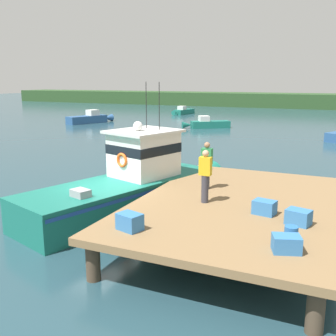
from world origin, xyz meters
TOP-DOWN VIEW (x-y plane):
  - ground_plane at (0.00, 0.00)m, footprint 200.00×200.00m
  - dock at (4.80, 0.00)m, footprint 6.00×9.00m
  - main_fishing_boat at (0.37, 1.18)m, footprint 4.87×9.89m
  - crate_single_far at (6.70, -1.31)m, footprint 0.69×0.58m
  - crate_stack_near_edge at (2.88, -3.43)m, footprint 0.70×0.59m
  - crate_single_by_cleat at (6.66, -3.17)m, footprint 0.71×0.61m
  - crate_stack_mid_dock at (5.73, -0.84)m, footprint 0.67×0.54m
  - bait_bucket at (6.67, -2.46)m, footprint 0.32×0.32m
  - deckhand_by_the_boat at (3.39, 1.01)m, footprint 0.36×0.22m
  - deckhand_further_back at (3.85, -0.49)m, footprint 0.36×0.22m
  - moored_boat_far_right at (-19.16, 26.20)m, footprint 3.20×5.78m
  - moored_boat_mid_harbor at (-13.80, 41.13)m, footprint 1.86×4.73m
  - moored_boat_near_channel at (-5.45, 27.10)m, footprint 4.56×3.62m
  - mooring_buoy_spare_mooring at (-4.84, 15.47)m, footprint 0.43×0.43m
  - mooring_buoy_outer at (-5.89, 14.08)m, footprint 0.40×0.40m
  - far_shoreline at (0.00, 62.00)m, footprint 120.00×8.00m

SIDE VIEW (x-z plane):
  - ground_plane at x=0.00m, z-range 0.00..0.00m
  - mooring_buoy_outer at x=-5.89m, z-range 0.00..0.40m
  - mooring_buoy_spare_mooring at x=-4.84m, z-range 0.00..0.43m
  - moored_boat_mid_harbor at x=-13.80m, z-range -0.18..1.00m
  - moored_boat_near_channel at x=-5.45m, z-range -0.19..1.05m
  - moored_boat_far_right at x=-19.16m, z-range -0.23..1.24m
  - main_fishing_boat at x=0.37m, z-range -1.39..3.41m
  - dock at x=4.80m, z-range 0.47..1.67m
  - far_shoreline at x=0.00m, z-range 0.00..2.40m
  - bait_bucket at x=6.67m, z-range 1.20..1.54m
  - crate_single_by_cleat at x=6.66m, z-range 1.20..1.58m
  - crate_stack_mid_dock at x=5.73m, z-range 1.20..1.59m
  - crate_single_far at x=6.70m, z-range 1.20..1.60m
  - crate_stack_near_edge at x=2.88m, z-range 1.20..1.62m
  - deckhand_by_the_boat at x=3.39m, z-range 1.24..2.87m
  - deckhand_further_back at x=3.85m, z-range 1.24..2.87m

